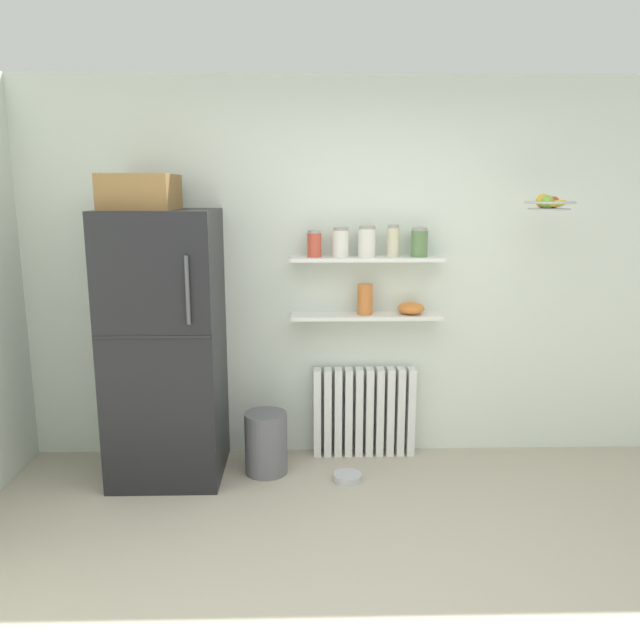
% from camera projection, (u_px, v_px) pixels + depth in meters
% --- Properties ---
extents(ground_plane, '(7.04, 7.04, 0.00)m').
position_uv_depth(ground_plane, '(361.00, 571.00, 3.13)').
color(ground_plane, '#B2A893').
extents(back_wall, '(7.04, 0.10, 2.60)m').
position_uv_depth(back_wall, '(344.00, 272.00, 4.39)').
color(back_wall, silver).
rests_on(back_wall, ground_plane).
extents(refrigerator, '(0.70, 0.72, 1.95)m').
position_uv_depth(refrigerator, '(164.00, 339.00, 4.05)').
color(refrigerator, black).
rests_on(refrigerator, ground_plane).
extents(radiator, '(0.72, 0.12, 0.63)m').
position_uv_depth(radiator, '(364.00, 412.00, 4.46)').
color(radiator, white).
rests_on(radiator, ground_plane).
extents(wall_shelf_lower, '(1.02, 0.22, 0.02)m').
position_uv_depth(wall_shelf_lower, '(366.00, 316.00, 4.29)').
color(wall_shelf_lower, white).
extents(wall_shelf_upper, '(1.02, 0.22, 0.02)m').
position_uv_depth(wall_shelf_upper, '(367.00, 259.00, 4.21)').
color(wall_shelf_upper, white).
extents(storage_jar_0, '(0.09, 0.09, 0.18)m').
position_uv_depth(storage_jar_0, '(314.00, 244.00, 4.18)').
color(storage_jar_0, '#C64C38').
rests_on(storage_jar_0, wall_shelf_upper).
extents(storage_jar_1, '(0.11, 0.11, 0.20)m').
position_uv_depth(storage_jar_1, '(341.00, 242.00, 4.19)').
color(storage_jar_1, silver).
rests_on(storage_jar_1, wall_shelf_upper).
extents(storage_jar_2, '(0.12, 0.12, 0.21)m').
position_uv_depth(storage_jar_2, '(367.00, 242.00, 4.19)').
color(storage_jar_2, silver).
rests_on(storage_jar_2, wall_shelf_upper).
extents(storage_jar_3, '(0.08, 0.08, 0.21)m').
position_uv_depth(storage_jar_3, '(393.00, 241.00, 4.19)').
color(storage_jar_3, beige).
rests_on(storage_jar_3, wall_shelf_upper).
extents(storage_jar_4, '(0.11, 0.11, 0.19)m').
position_uv_depth(storage_jar_4, '(419.00, 242.00, 4.20)').
color(storage_jar_4, '#5B7F4C').
rests_on(storage_jar_4, wall_shelf_upper).
extents(vase, '(0.11, 0.11, 0.21)m').
position_uv_depth(vase, '(365.00, 299.00, 4.27)').
color(vase, '#CC7033').
rests_on(vase, wall_shelf_lower).
extents(shelf_bowl, '(0.18, 0.18, 0.08)m').
position_uv_depth(shelf_bowl, '(411.00, 308.00, 4.29)').
color(shelf_bowl, orange).
rests_on(shelf_bowl, wall_shelf_lower).
extents(trash_bin, '(0.28, 0.28, 0.42)m').
position_uv_depth(trash_bin, '(266.00, 443.00, 4.19)').
color(trash_bin, slate).
rests_on(trash_bin, ground_plane).
extents(pet_food_bowl, '(0.18, 0.18, 0.05)m').
position_uv_depth(pet_food_bowl, '(348.00, 477.00, 4.10)').
color(pet_food_bowl, '#B7B7BC').
rests_on(pet_food_bowl, ground_plane).
extents(hanging_fruit_basket, '(0.31, 0.31, 0.10)m').
position_uv_depth(hanging_fruit_basket, '(549.00, 203.00, 3.90)').
color(hanging_fruit_basket, '#B2B2B7').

